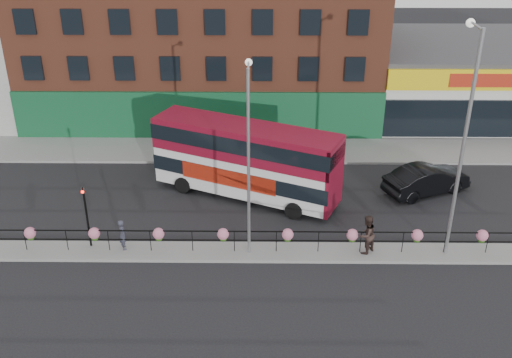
{
  "coord_description": "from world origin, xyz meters",
  "views": [
    {
      "loc": [
        0.29,
        -23.99,
        16.23
      ],
      "look_at": [
        0.0,
        3.0,
        2.5
      ],
      "focal_mm": 42.0,
      "sensor_mm": 36.0,
      "label": 1
    }
  ],
  "objects_px": {
    "car": "(427,180)",
    "pedestrian_a": "(123,234)",
    "lamp_column_east": "(464,127)",
    "lamp_column_west": "(249,147)",
    "double_decker_bus": "(246,154)",
    "pedestrian_b": "(367,235)"
  },
  "relations": [
    {
      "from": "double_decker_bus",
      "to": "lamp_column_east",
      "type": "distance_m",
      "value": 11.78
    },
    {
      "from": "double_decker_bus",
      "to": "pedestrian_b",
      "type": "xyz_separation_m",
      "value": [
        5.81,
        -5.83,
        -1.48
      ]
    },
    {
      "from": "car",
      "to": "lamp_column_east",
      "type": "distance_m",
      "value": 8.31
    },
    {
      "from": "car",
      "to": "pedestrian_b",
      "type": "relative_size",
      "value": 2.68
    },
    {
      "from": "pedestrian_b",
      "to": "lamp_column_east",
      "type": "bearing_deg",
      "value": 141.06
    },
    {
      "from": "pedestrian_a",
      "to": "lamp_column_east",
      "type": "distance_m",
      "value": 16.4
    },
    {
      "from": "pedestrian_b",
      "to": "lamp_column_west",
      "type": "height_order",
      "value": "lamp_column_west"
    },
    {
      "from": "double_decker_bus",
      "to": "car",
      "type": "bearing_deg",
      "value": 2.92
    },
    {
      "from": "lamp_column_west",
      "to": "lamp_column_east",
      "type": "bearing_deg",
      "value": 0.57
    },
    {
      "from": "lamp_column_east",
      "to": "pedestrian_a",
      "type": "bearing_deg",
      "value": -179.67
    },
    {
      "from": "car",
      "to": "pedestrian_a",
      "type": "distance_m",
      "value": 17.13
    },
    {
      "from": "lamp_column_west",
      "to": "double_decker_bus",
      "type": "bearing_deg",
      "value": 92.78
    },
    {
      "from": "pedestrian_a",
      "to": "double_decker_bus",
      "type": "bearing_deg",
      "value": -68.83
    },
    {
      "from": "car",
      "to": "lamp_column_east",
      "type": "xyz_separation_m",
      "value": [
        -0.56,
        -6.05,
        5.67
      ]
    },
    {
      "from": "car",
      "to": "lamp_column_west",
      "type": "height_order",
      "value": "lamp_column_west"
    },
    {
      "from": "car",
      "to": "pedestrian_a",
      "type": "bearing_deg",
      "value": 86.47
    },
    {
      "from": "double_decker_bus",
      "to": "car",
      "type": "relative_size",
      "value": 2.01
    },
    {
      "from": "car",
      "to": "pedestrian_a",
      "type": "relative_size",
      "value": 3.4
    },
    {
      "from": "double_decker_bus",
      "to": "pedestrian_a",
      "type": "distance_m",
      "value": 8.23
    },
    {
      "from": "pedestrian_a",
      "to": "pedestrian_b",
      "type": "bearing_deg",
      "value": -114.1
    },
    {
      "from": "pedestrian_a",
      "to": "lamp_column_west",
      "type": "bearing_deg",
      "value": -113.11
    },
    {
      "from": "double_decker_bus",
      "to": "lamp_column_east",
      "type": "xyz_separation_m",
      "value": [
        9.66,
        -5.53,
        3.88
      ]
    }
  ]
}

